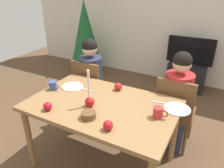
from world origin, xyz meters
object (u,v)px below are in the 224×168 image
object	(u,v)px
candle_centerpiece	(90,99)
plate_right	(177,109)
bowl_walnuts	(89,115)
apple_by_left_plate	(108,125)
tv_stand	(186,76)
plate_left	(72,87)
person_right_child	(176,104)
mug_left	(53,86)
apple_near_candle	(48,106)
person_left_child	(91,83)
dining_table	(102,111)
chair_left	(90,88)
mug_right	(158,112)
apple_by_right_mug	(118,87)
tv	(190,51)
christmas_tree	(85,35)
chair_right	(175,110)

from	to	relation	value
candle_centerpiece	plate_right	distance (m)	0.80
bowl_walnuts	apple_by_left_plate	world-z (taller)	apple_by_left_plate
tv_stand	plate_left	size ratio (longest dim) A/B	2.79
person_right_child	mug_left	size ratio (longest dim) A/B	9.50
plate_left	apple_near_candle	size ratio (longest dim) A/B	2.89
person_left_child	bowl_walnuts	xyz separation A→B (m)	(0.57, -0.90, 0.21)
tv_stand	plate_right	distance (m)	2.15
dining_table	person_left_child	bearing A→B (deg)	130.77
plate_right	candle_centerpiece	bearing A→B (deg)	-156.04
chair_left	mug_right	size ratio (longest dim) A/B	6.84
person_left_child	tv_stand	distance (m)	1.95
person_left_child	mug_left	world-z (taller)	person_left_child
chair_left	apple_by_right_mug	bearing A→B (deg)	-27.11
mug_right	apple_near_candle	bearing A→B (deg)	-158.42
mug_right	tv	bearing A→B (deg)	93.23
chair_left	mug_left	world-z (taller)	chair_left
mug_right	dining_table	bearing A→B (deg)	-177.12
christmas_tree	apple_by_left_plate	distance (m)	3.05
bowl_walnuts	person_left_child	bearing A→B (deg)	122.47
person_left_child	christmas_tree	world-z (taller)	christmas_tree
plate_right	apple_near_candle	size ratio (longest dim) A/B	3.02
chair_left	plate_right	size ratio (longest dim) A/B	3.76
plate_left	apple_near_candle	world-z (taller)	apple_near_candle
dining_table	bowl_walnuts	distance (m)	0.28
chair_left	mug_right	distance (m)	1.27
dining_table	person_left_child	distance (m)	0.85
plate_left	apple_by_right_mug	xyz separation A→B (m)	(0.47, 0.18, 0.04)
apple_near_candle	chair_right	bearing A→B (deg)	44.88
dining_table	bowl_walnuts	xyz separation A→B (m)	(0.02, -0.26, 0.11)
tv	apple_near_candle	size ratio (longest dim) A/B	9.94
plate_right	chair_left	bearing A→B (deg)	162.61
dining_table	chair_left	bearing A→B (deg)	132.25
plate_right	mug_left	size ratio (longest dim) A/B	1.94
chair_left	chair_right	size ratio (longest dim) A/B	1.00
tv	bowl_walnuts	xyz separation A→B (m)	(-0.39, -2.56, 0.07)
dining_table	plate_left	size ratio (longest dim) A/B	6.10
candle_centerpiece	plate_left	world-z (taller)	candle_centerpiece
person_right_child	apple_by_right_mug	world-z (taller)	person_right_child
tv_stand	person_left_child	bearing A→B (deg)	-120.12
tv_stand	candle_centerpiece	distance (m)	2.51
tv_stand	bowl_walnuts	size ratio (longest dim) A/B	5.02
mug_left	apple_near_candle	world-z (taller)	mug_left
tv_stand	bowl_walnuts	distance (m)	2.65
plate_right	mug_left	xyz separation A→B (m)	(-1.27, -0.22, 0.04)
dining_table	tv_stand	xyz separation A→B (m)	(0.41, 2.30, -0.43)
chair_right	mug_right	bearing A→B (deg)	-93.41
chair_left	person_left_child	size ratio (longest dim) A/B	0.77
christmas_tree	mug_right	xyz separation A→B (m)	(2.17, -2.06, -0.01)
tv	candle_centerpiece	distance (m)	2.45
person_right_child	plate_right	distance (m)	0.46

